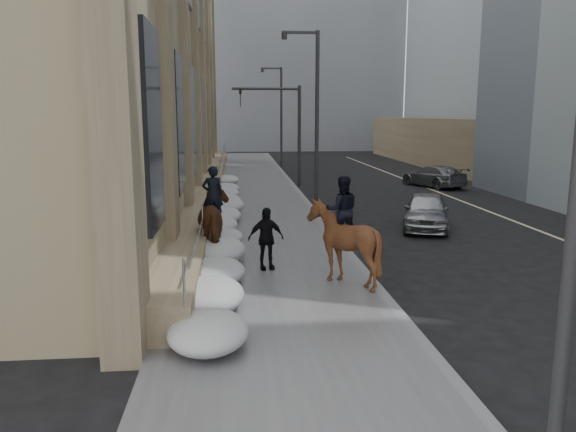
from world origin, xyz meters
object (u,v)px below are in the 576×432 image
object	(u,v)px
mounted_horse_left	(217,220)
mounted_horse_right	(343,238)
pedestrian	(266,238)
car_silver	(426,211)
car_grey	(434,176)

from	to	relation	value
mounted_horse_left	mounted_horse_right	xyz separation A→B (m)	(3.21, -2.96, 0.04)
pedestrian	mounted_horse_left	bearing A→B (deg)	118.13
mounted_horse_left	car_silver	world-z (taller)	mounted_horse_left
car_grey	pedestrian	bearing A→B (deg)	36.66
pedestrian	car_silver	size ratio (longest dim) A/B	0.42
mounted_horse_right	car_silver	bearing A→B (deg)	-120.74
mounted_horse_right	car_silver	distance (m)	8.37
mounted_horse_right	car_grey	world-z (taller)	mounted_horse_right
car_silver	car_grey	bearing A→B (deg)	88.48
pedestrian	mounted_horse_right	bearing A→B (deg)	-50.41
car_silver	mounted_horse_left	bearing A→B (deg)	-133.39
mounted_horse_right	car_silver	size ratio (longest dim) A/B	0.66
pedestrian	car_silver	xyz separation A→B (m)	(6.44, 5.57, -0.29)
mounted_horse_right	pedestrian	world-z (taller)	mounted_horse_right
pedestrian	car_silver	world-z (taller)	pedestrian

